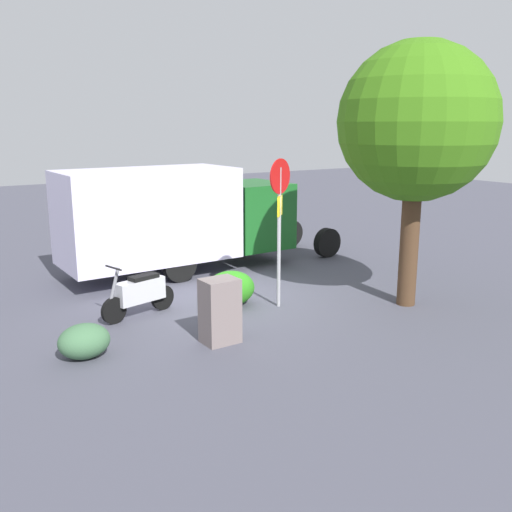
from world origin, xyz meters
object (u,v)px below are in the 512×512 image
utility_cabinet (220,311)px  bike_rack_hoop (220,319)px  stop_sign (280,210)px  box_truck_near (181,215)px  street_tree (417,123)px  motorcycle (140,293)px

utility_cabinet → bike_rack_hoop: size_ratio=1.46×
stop_sign → bike_rack_hoop: bearing=2.2°
box_truck_near → street_tree: bearing=-62.6°
box_truck_near → bike_rack_hoop: (1.06, 4.12, -1.60)m
motorcycle → stop_sign: 3.50m
stop_sign → utility_cabinet: (2.17, 1.19, -1.59)m
box_truck_near → utility_cabinet: box_truck_near is taller
box_truck_near → street_tree: (-3.05, 5.49, 2.44)m
motorcycle → street_tree: bearing=141.1°
street_tree → bike_rack_hoop: size_ratio=6.80×
stop_sign → street_tree: 3.45m
utility_cabinet → bike_rack_hoop: 1.43m
box_truck_near → motorcycle: size_ratio=4.66×
motorcycle → bike_rack_hoop: 1.81m
street_tree → stop_sign: bearing=-29.3°
utility_cabinet → motorcycle: bearing=-72.3°
street_tree → utility_cabinet: bearing=-2.9°
motorcycle → bike_rack_hoop: motorcycle is taller
motorcycle → stop_sign: bearing=145.6°
stop_sign → street_tree: bearing=150.7°
stop_sign → utility_cabinet: size_ratio=2.68×
box_truck_near → bike_rack_hoop: box_truck_near is taller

